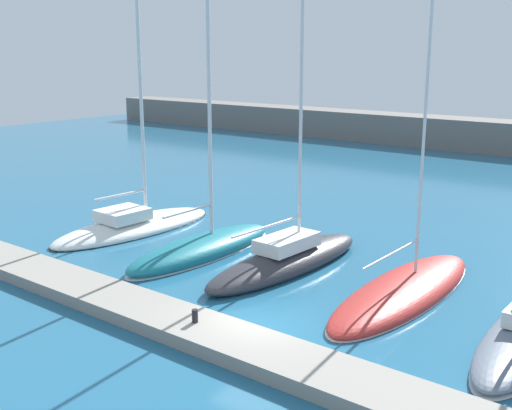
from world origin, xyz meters
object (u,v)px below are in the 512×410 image
dock_bollard (195,316)px  sailboat_white_nearest (134,225)px  sailboat_teal_second (203,246)px  sailboat_charcoal_third (287,258)px  sailboat_red_fourth (404,290)px

dock_bollard → sailboat_white_nearest: bearing=147.1°
sailboat_white_nearest → sailboat_teal_second: bearing=-94.4°
sailboat_white_nearest → dock_bollard: (11.13, -7.20, 0.44)m
sailboat_white_nearest → sailboat_charcoal_third: sailboat_charcoal_third is taller
sailboat_teal_second → sailboat_red_fourth: (9.43, 1.02, -0.21)m
sailboat_white_nearest → dock_bollard: 13.26m
sailboat_red_fourth → sailboat_charcoal_third: bearing=93.2°
sailboat_white_nearest → sailboat_teal_second: size_ratio=0.96×
sailboat_white_nearest → sailboat_red_fourth: (14.93, 0.29, -0.07)m
dock_bollard → sailboat_teal_second: bearing=131.0°
sailboat_charcoal_third → dock_bollard: sailboat_charcoal_third is taller
sailboat_white_nearest → sailboat_charcoal_third: 9.69m
sailboat_charcoal_third → sailboat_red_fourth: 5.26m
sailboat_charcoal_third → sailboat_red_fourth: bearing=-83.9°
sailboat_red_fourth → dock_bollard: sailboat_red_fourth is taller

